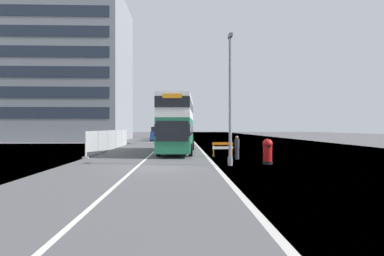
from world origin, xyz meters
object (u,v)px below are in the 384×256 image
at_px(car_receding_mid, 157,134).
at_px(red_pillar_postbox, 268,150).
at_px(double_decker_bus, 178,124).
at_px(pedestrian_at_kerb, 237,148).
at_px(roadworks_barrier, 223,148).
at_px(car_oncoming_near, 178,136).
at_px(car_receding_far, 156,134).
at_px(lamppost_foreground, 230,104).

bearing_deg(car_receding_mid, red_pillar_postbox, -74.42).
xyz_separation_m(double_decker_bus, pedestrian_at_kerb, (4.24, -5.99, -1.73)).
bearing_deg(roadworks_barrier, car_oncoming_near, 100.88).
height_order(car_oncoming_near, car_receding_far, car_oncoming_near).
xyz_separation_m(lamppost_foreground, car_receding_far, (-7.77, 42.52, -2.61)).
relative_size(car_receding_mid, pedestrian_at_kerb, 2.33).
xyz_separation_m(lamppost_foreground, car_receding_mid, (-7.00, 34.14, -2.54)).
height_order(red_pillar_postbox, car_oncoming_near, car_oncoming_near).
bearing_deg(roadworks_barrier, car_receding_mid, 104.36).
distance_m(red_pillar_postbox, car_receding_mid, 34.89).
bearing_deg(double_decker_bus, red_pillar_postbox, -58.39).
height_order(car_oncoming_near, car_receding_mid, car_receding_mid).
bearing_deg(double_decker_bus, roadworks_barrier, -48.56).
bearing_deg(pedestrian_at_kerb, car_oncoming_near, 101.80).
xyz_separation_m(red_pillar_postbox, pedestrian_at_kerb, (-1.33, 3.05, -0.02)).
bearing_deg(car_receding_mid, car_oncoming_near, -69.12).
relative_size(lamppost_foreground, car_receding_far, 1.69).
xyz_separation_m(double_decker_bus, car_oncoming_near, (-0.13, 14.94, -1.50)).
bearing_deg(car_receding_far, red_pillar_postbox, -76.43).
distance_m(car_oncoming_near, car_receding_far, 18.54).
relative_size(lamppost_foreground, pedestrian_at_kerb, 4.69).
bearing_deg(double_decker_bus, pedestrian_at_kerb, -54.71).
bearing_deg(pedestrian_at_kerb, car_receding_far, 102.75).
bearing_deg(lamppost_foreground, double_decker_bus, 108.49).
height_order(double_decker_bus, car_receding_far, double_decker_bus).
bearing_deg(lamppost_foreground, roadworks_barrier, 86.93).
distance_m(car_receding_far, pedestrian_at_kerb, 39.92).
bearing_deg(pedestrian_at_kerb, roadworks_barrier, 110.01).
xyz_separation_m(lamppost_foreground, red_pillar_postbox, (2.36, 0.54, -2.79)).
distance_m(roadworks_barrier, car_receding_mid, 29.46).
relative_size(car_oncoming_near, pedestrian_at_kerb, 2.48).
height_order(lamppost_foreground, red_pillar_postbox, lamppost_foreground).
xyz_separation_m(double_decker_bus, car_receding_far, (-4.57, 32.94, -1.53)).
bearing_deg(roadworks_barrier, pedestrian_at_kerb, -69.99).
distance_m(red_pillar_postbox, car_oncoming_near, 24.66).
height_order(lamppost_foreground, car_receding_far, lamppost_foreground).
relative_size(double_decker_bus, lamppost_foreground, 1.51).
relative_size(red_pillar_postbox, car_oncoming_near, 0.38).
relative_size(red_pillar_postbox, pedestrian_at_kerb, 0.94).
distance_m(double_decker_bus, lamppost_foreground, 10.16).
relative_size(roadworks_barrier, pedestrian_at_kerb, 0.99).
height_order(car_receding_mid, car_receding_far, car_receding_mid).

